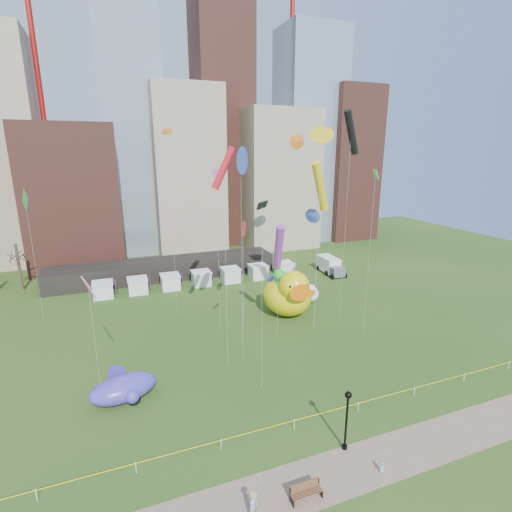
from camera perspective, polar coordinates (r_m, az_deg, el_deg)
name	(u,v)px	position (r m, az deg, el deg)	size (l,w,h in m)	color
ground	(294,429)	(33.53, 5.67, -24.15)	(160.00, 160.00, 0.00)	#244916
footpath	(327,477)	(30.32, 10.52, -29.51)	(70.00, 4.00, 0.02)	brown
skyline	(176,150)	(85.23, -11.78, 15.08)	(101.00, 23.00, 68.00)	brown
crane_left	(33,2)	(91.11, -30.10, 29.78)	(23.00, 1.00, 76.00)	red
crane_right	(295,33)	(100.33, 5.86, 30.00)	(23.00, 1.00, 76.00)	red
pavilion	(165,269)	(68.34, -13.37, -1.87)	(38.00, 6.00, 3.20)	black
vendor_tents	(201,279)	(63.67, -8.10, -3.34)	(33.24, 2.80, 2.40)	white
caution_tape	(294,422)	(33.10, 5.70, -23.24)	(50.00, 0.06, 0.90)	white
big_duck	(288,293)	(51.31, 4.84, -5.54)	(6.93, 8.95, 6.70)	yellow
small_duck	(309,293)	(56.66, 7.92, -5.45)	(3.84, 4.24, 2.96)	white
seahorse_green	(279,283)	(50.15, 3.45, -4.04)	(1.71, 2.06, 6.62)	silver
seahorse_purple	(273,286)	(52.29, 2.53, -4.44)	(1.53, 1.76, 5.17)	silver
whale_inflatable	(123,387)	(37.73, -19.14, -17.81)	(6.39, 7.54, 2.59)	#613CA5
park_bench	(306,491)	(28.57, 7.36, -31.21)	(2.09, 0.68, 1.06)	brown
lamppost	(347,414)	(30.60, 13.32, -21.78)	(0.51, 0.51, 4.93)	black
box_truck	(330,265)	(70.37, 10.87, -1.35)	(3.00, 6.82, 2.85)	white
woman	(253,507)	(27.28, -0.40, -33.14)	(0.60, 0.40, 1.66)	silver
toddler	(382,467)	(31.13, 18.19, -27.62)	(0.28, 0.21, 0.81)	white
kite_0	(243,229)	(45.66, -1.98, 4.02)	(1.15, 1.74, 13.32)	silver
kite_1	(216,174)	(44.10, -5.93, 11.95)	(1.88, 2.67, 19.35)	silver
kite_2	(262,208)	(31.66, 0.95, 7.08)	(1.53, 1.58, 17.31)	silver
kite_3	(376,175)	(44.54, 17.29, 11.37)	(2.00, 2.89, 19.35)	silver
kite_4	(320,187)	(44.50, 9.50, 10.10)	(3.36, 2.58, 20.26)	silver
kite_5	(312,216)	(59.81, 8.29, 5.88)	(0.83, 2.18, 12.77)	silver
kite_6	(167,135)	(49.08, -13.02, 17.03)	(1.09, 1.98, 23.85)	silver
kite_7	(279,247)	(43.46, 3.39, 1.36)	(1.79, 3.31, 13.54)	silver
kite_8	(224,168)	(35.61, -4.80, 12.81)	(2.41, 1.21, 21.75)	silver
kite_9	(88,288)	(35.39, -23.59, -4.31)	(1.29, 3.60, 10.74)	silver
kite_10	(351,133)	(49.13, 13.93, 17.33)	(3.13, 2.04, 25.99)	silver
kite_11	(25,202)	(55.21, -30.99, 6.84)	(1.14, 2.64, 16.89)	silver
kite_12	(322,136)	(44.23, 9.72, 17.16)	(1.72, 0.79, 23.85)	silver
kite_13	(241,161)	(35.95, -2.26, 13.91)	(1.70, 2.24, 21.69)	silver
kite_14	(298,142)	(61.72, 6.20, 16.43)	(2.17, 0.98, 23.75)	silver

